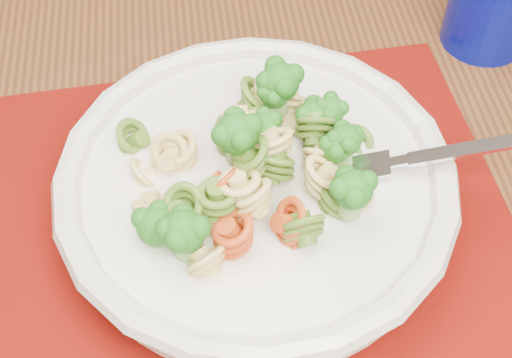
{
  "coord_description": "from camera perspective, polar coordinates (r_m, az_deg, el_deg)",
  "views": [
    {
      "loc": [
        -0.13,
        0.06,
        1.18
      ],
      "look_at": [
        -0.11,
        0.36,
        0.8
      ],
      "focal_mm": 50.0,
      "sensor_mm": 36.0,
      "label": 1
    }
  ],
  "objects": [
    {
      "name": "dining_table",
      "position": [
        0.65,
        1.13,
        -0.32
      ],
      "size": [
        1.61,
        1.11,
        0.75
      ],
      "rotation": [
        0.0,
        0.0,
        0.08
      ],
      "color": "#523017",
      "rests_on": "ground"
    },
    {
      "name": "placemat",
      "position": [
        0.52,
        -1.88,
        -3.25
      ],
      "size": [
        0.44,
        0.36,
        0.0
      ],
      "primitive_type": "cube",
      "rotation": [
        0.0,
        0.0,
        0.14
      ],
      "color": "#590903",
      "rests_on": "dining_table"
    },
    {
      "name": "pasta_bowl",
      "position": [
        0.49,
        0.0,
        -0.63
      ],
      "size": [
        0.28,
        0.28,
        0.05
      ],
      "color": "beige",
      "rests_on": "placemat"
    },
    {
      "name": "pasta_broccoli_heap",
      "position": [
        0.48,
        0.0,
        0.44
      ],
      "size": [
        0.23,
        0.23,
        0.06
      ],
      "primitive_type": null,
      "color": "tan",
      "rests_on": "pasta_bowl"
    },
    {
      "name": "fork",
      "position": [
        0.49,
        9.25,
        1.03
      ],
      "size": [
        0.18,
        0.04,
        0.08
      ],
      "primitive_type": null,
      "rotation": [
        0.0,
        -0.35,
        -0.1
      ],
      "color": "silver",
      "rests_on": "pasta_bowl"
    }
  ]
}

